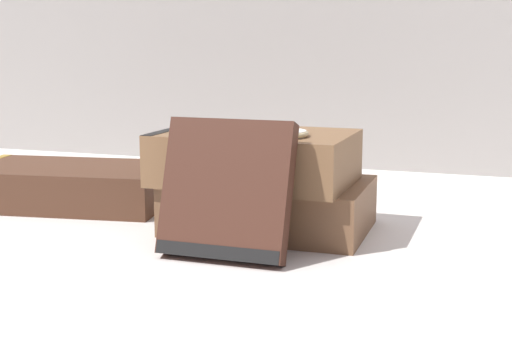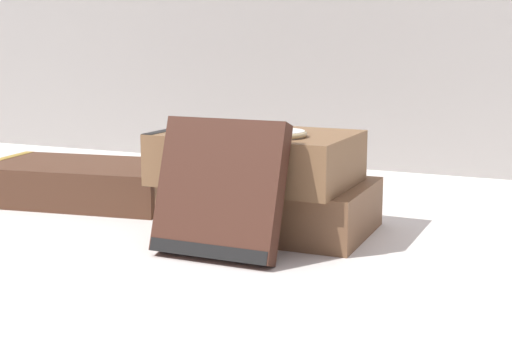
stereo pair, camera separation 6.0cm
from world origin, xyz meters
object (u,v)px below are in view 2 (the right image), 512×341
Objects in this scene: book_side_left at (79,182)px; pocket_watch at (278,134)px; book_leaning_front at (219,194)px; book_flat_bottom at (267,205)px; book_flat_top at (252,157)px.

pocket_watch is at bearing -21.16° from book_side_left.
book_leaning_front is at bearing -111.69° from pocket_watch.
book_flat_top is at bearing -133.47° from book_flat_bottom.
book_flat_bottom is 0.09m from pocket_watch.
book_side_left is 4.20× the size of pocket_watch.
book_leaning_front is at bearing -35.80° from book_side_left.
book_leaning_front reaches higher than book_side_left.
book_flat_top is 3.21× the size of pocket_watch.
book_leaning_front reaches higher than book_flat_bottom.
book_flat_bottom is 1.61× the size of book_leaning_front.
book_flat_top is 1.56× the size of book_leaning_front.
pocket_watch is at bearing 68.31° from book_leaning_front.
pocket_watch is at bearing -31.31° from book_flat_top.
book_leaning_front is at bearing -91.86° from book_flat_bottom.
book_flat_bottom is 0.11m from book_leaning_front.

